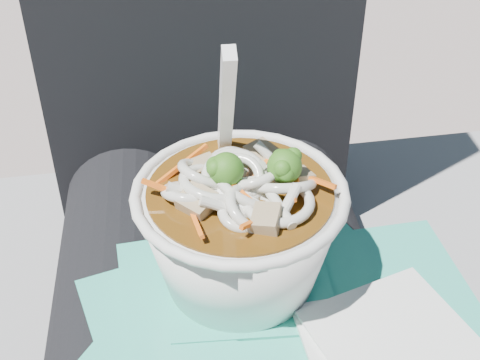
{
  "coord_description": "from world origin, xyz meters",
  "views": [
    {
      "loc": [
        -0.03,
        -0.4,
        1.02
      ],
      "look_at": [
        0.02,
        0.01,
        0.71
      ],
      "focal_mm": 50.0,
      "sensor_mm": 36.0,
      "label": 1
    }
  ],
  "objects": [
    {
      "name": "lap",
      "position": [
        0.0,
        0.0,
        0.52
      ],
      "size": [
        0.32,
        0.48,
        0.14
      ],
      "color": "black",
      "rests_on": "stone_ledge"
    },
    {
      "name": "napkins",
      "position": [
        0.12,
        -0.08,
        0.61
      ],
      "size": [
        0.15,
        0.15,
        0.01
      ],
      "color": "silver",
      "rests_on": "plastic_bag"
    },
    {
      "name": "udon_bowl",
      "position": [
        0.02,
        0.01,
        0.66
      ],
      "size": [
        0.17,
        0.17,
        0.21
      ],
      "color": "white",
      "rests_on": "plastic_bag"
    },
    {
      "name": "plastic_bag",
      "position": [
        0.02,
        -0.02,
        0.6
      ],
      "size": [
        0.36,
        0.35,
        0.01
      ],
      "color": "teal",
      "rests_on": "lap"
    },
    {
      "name": "person_body",
      "position": [
        0.0,
        0.09,
        0.55
      ],
      "size": [
        0.34,
        0.94,
        0.99
      ],
      "color": "black",
      "rests_on": "ground"
    }
  ]
}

